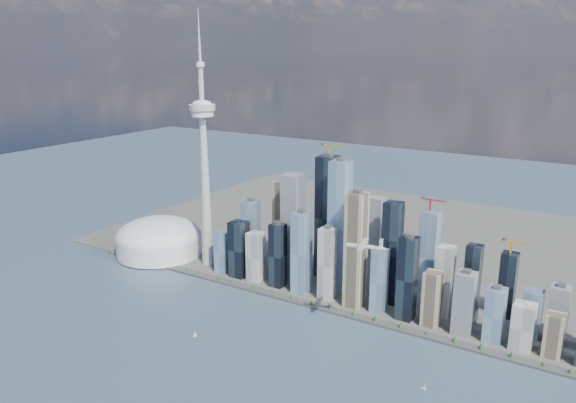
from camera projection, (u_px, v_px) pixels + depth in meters
The scene contains 10 objects.
ground at pixel (230, 366), 867.50m from camera, with size 4000.00×4000.00×0.00m, color #34505C.
seawall at pixel (310, 304), 1071.90m from camera, with size 1100.00×22.00×4.00m, color #383838.
land at pixel (396, 239), 1440.89m from camera, with size 1400.00×900.00×3.00m, color #4C4C47.
shoreline_trees at pixel (310, 301), 1070.11m from camera, with size 960.53×7.20×8.80m.
skyscraper_cluster at pixel (359, 254), 1089.75m from camera, with size 736.00×142.00×285.24m.
needle_tower at pixel (204, 163), 1211.78m from camera, with size 56.00×56.00×550.50m.
dome_stadium at pixel (159, 239), 1326.62m from camera, with size 200.00×200.00×86.00m.
airplane at pixel (365, 246), 880.26m from camera, with size 66.48×59.21×16.35m.
sailboat_west at pixel (195, 335), 956.21m from camera, with size 7.28×4.47×10.40m.
sailboat_east at pixel (424, 387), 807.34m from camera, with size 7.64×3.71×10.62m.
Camera 1 is at (481.76, -606.51, 475.07)m, focal length 35.00 mm.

